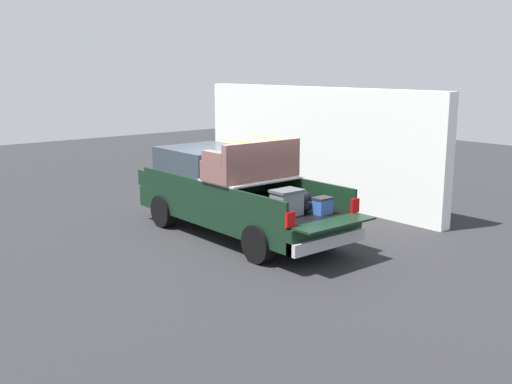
# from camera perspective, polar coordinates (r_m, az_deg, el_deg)

# --- Properties ---
(ground_plane) EXTENTS (40.00, 40.00, 0.00)m
(ground_plane) POSITION_cam_1_polar(r_m,az_deg,el_deg) (13.57, -1.63, -4.16)
(ground_plane) COLOR #262628
(pickup_truck) EXTENTS (6.05, 2.06, 2.23)m
(pickup_truck) POSITION_cam_1_polar(r_m,az_deg,el_deg) (13.61, -2.58, 0.05)
(pickup_truck) COLOR black
(pickup_truck) RESTS_ON ground_plane
(building_facade) EXTENTS (8.79, 0.36, 3.20)m
(building_facade) POSITION_cam_1_polar(r_m,az_deg,el_deg) (17.00, 5.37, 4.55)
(building_facade) COLOR white
(building_facade) RESTS_ON ground_plane
(trash_can) EXTENTS (0.60, 0.60, 0.98)m
(trash_can) POSITION_cam_1_polar(r_m,az_deg,el_deg) (17.64, -0.84, 1.23)
(trash_can) COLOR #2D2D33
(trash_can) RESTS_ON ground_plane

